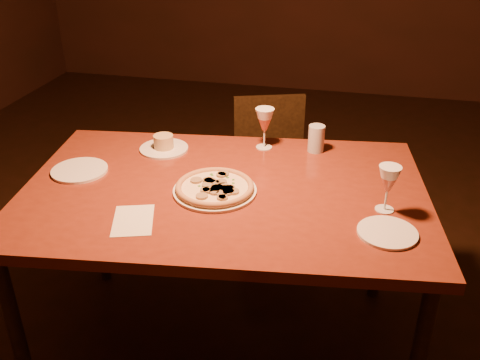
# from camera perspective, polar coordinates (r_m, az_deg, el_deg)

# --- Properties ---
(floor) EXTENTS (7.00, 7.00, 0.00)m
(floor) POSITION_cam_1_polar(r_m,az_deg,el_deg) (2.60, 3.75, -15.60)
(floor) COLOR black
(floor) RESTS_ON ground
(dining_table) EXTENTS (1.63, 1.16, 0.81)m
(dining_table) POSITION_cam_1_polar(r_m,az_deg,el_deg) (2.06, -1.70, -2.62)
(dining_table) COLOR maroon
(dining_table) RESTS_ON floor
(chair_far) EXTENTS (0.50, 0.50, 0.82)m
(chair_far) POSITION_cam_1_polar(r_m,az_deg,el_deg) (2.99, 3.38, 1.70)
(chair_far) COLOR black
(chair_far) RESTS_ON floor
(pizza_plate) EXTENTS (0.31, 0.31, 0.03)m
(pizza_plate) POSITION_cam_1_polar(r_m,az_deg,el_deg) (1.99, -2.71, -0.83)
(pizza_plate) COLOR white
(pizza_plate) RESTS_ON dining_table
(ramekin_saucer) EXTENTS (0.21, 0.21, 0.07)m
(ramekin_saucer) POSITION_cam_1_polar(r_m,az_deg,el_deg) (2.34, -8.14, 3.71)
(ramekin_saucer) COLOR white
(ramekin_saucer) RESTS_ON dining_table
(wine_glass_far) EXTENTS (0.08, 0.08, 0.18)m
(wine_glass_far) POSITION_cam_1_polar(r_m,az_deg,el_deg) (2.31, 2.63, 5.51)
(wine_glass_far) COLOR #C96753
(wine_glass_far) RESTS_ON dining_table
(wine_glass_right) EXTENTS (0.08, 0.08, 0.17)m
(wine_glass_right) POSITION_cam_1_polar(r_m,az_deg,el_deg) (1.91, 15.45, -0.90)
(wine_glass_right) COLOR #C96753
(wine_glass_right) RESTS_ON dining_table
(water_tumbler) EXTENTS (0.07, 0.07, 0.12)m
(water_tumbler) POSITION_cam_1_polar(r_m,az_deg,el_deg) (2.31, 8.13, 4.40)
(water_tumbler) COLOR #B4BCC4
(water_tumbler) RESTS_ON dining_table
(side_plate_left) EXTENTS (0.22, 0.22, 0.01)m
(side_plate_left) POSITION_cam_1_polar(r_m,az_deg,el_deg) (2.23, -16.74, 0.99)
(side_plate_left) COLOR white
(side_plate_left) RESTS_ON dining_table
(side_plate_near) EXTENTS (0.20, 0.20, 0.01)m
(side_plate_near) POSITION_cam_1_polar(r_m,az_deg,el_deg) (1.82, 15.44, -5.43)
(side_plate_near) COLOR white
(side_plate_near) RESTS_ON dining_table
(menu_card) EXTENTS (0.19, 0.23, 0.00)m
(menu_card) POSITION_cam_1_polar(r_m,az_deg,el_deg) (1.86, -11.33, -4.24)
(menu_card) COLOR silver
(menu_card) RESTS_ON dining_table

